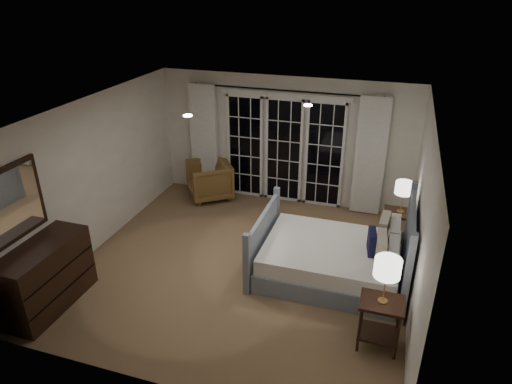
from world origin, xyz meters
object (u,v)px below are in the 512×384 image
(nightstand_left, at_px, (380,317))
(lamp_right, at_px, (404,188))
(bed, at_px, (335,258))
(nightstand_right, at_px, (398,224))
(armchair, at_px, (209,180))
(lamp_left, at_px, (388,268))
(dresser, at_px, (46,276))

(nightstand_left, distance_m, lamp_right, 2.50)
(nightstand_left, height_order, lamp_right, lamp_right)
(bed, relative_size, nightstand_right, 3.25)
(nightstand_left, distance_m, nightstand_right, 2.41)
(nightstand_left, xyz_separation_m, nightstand_right, (0.13, 2.41, -0.00))
(nightstand_right, bearing_deg, bed, -127.23)
(nightstand_right, relative_size, lamp_right, 1.26)
(nightstand_left, relative_size, armchair, 0.81)
(lamp_right, relative_size, armchair, 0.64)
(lamp_left, distance_m, armchair, 4.91)
(lamp_left, bearing_deg, lamp_right, 86.95)
(nightstand_left, bearing_deg, lamp_right, 86.95)
(bed, relative_size, dresser, 1.64)
(bed, height_order, lamp_right, bed)
(bed, distance_m, dresser, 4.10)
(lamp_right, bearing_deg, lamp_left, -93.05)
(lamp_right, height_order, armchair, lamp_right)
(bed, relative_size, lamp_right, 4.10)
(bed, relative_size, nightstand_left, 3.24)
(nightstand_left, relative_size, lamp_right, 1.27)
(bed, xyz_separation_m, nightstand_left, (0.73, -1.28, 0.12))
(nightstand_right, relative_size, lamp_left, 1.13)
(nightstand_right, bearing_deg, lamp_left, -93.05)
(lamp_left, distance_m, lamp_right, 2.42)
(lamp_right, distance_m, dresser, 5.45)
(armchair, bearing_deg, lamp_left, 12.05)
(bed, bearing_deg, lamp_right, 52.77)
(nightstand_left, relative_size, dresser, 0.51)
(lamp_left, height_order, armchair, lamp_left)
(lamp_left, bearing_deg, nightstand_right, 86.95)
(nightstand_left, xyz_separation_m, dresser, (-4.38, -0.58, 0.03))
(lamp_left, bearing_deg, bed, 119.87)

